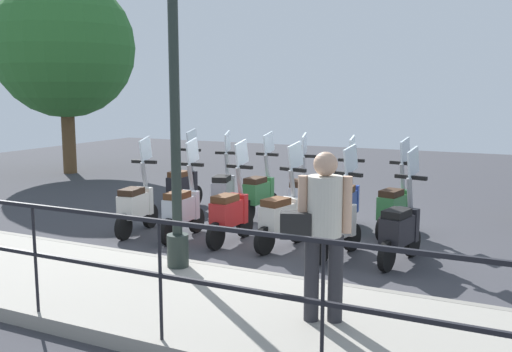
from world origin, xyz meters
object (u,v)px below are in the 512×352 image
(scooter_near_0, at_px, (401,228))
(scooter_near_5, at_px, (137,204))
(lamp_post_near, at_px, (175,119))
(scooter_near_1, at_px, (337,223))
(scooter_far_0, at_px, (395,206))
(scooter_far_5, at_px, (183,185))
(scooter_far_2, at_px, (300,195))
(scooter_far_4, at_px, (224,190))
(scooter_near_2, at_px, (282,216))
(pedestrian_with_bag, at_px, (322,224))
(tree_large, at_px, (64,47))
(scooter_near_4, at_px, (183,208))
(scooter_near_3, at_px, (230,212))
(scooter_far_3, at_px, (259,192))
(scooter_far_1, at_px, (347,202))

(scooter_near_0, xyz_separation_m, scooter_near_5, (-0.22, 4.13, 0.00))
(lamp_post_near, bearing_deg, scooter_near_5, 49.40)
(scooter_near_1, height_order, scooter_far_0, same)
(scooter_near_0, bearing_deg, scooter_far_5, 80.92)
(scooter_far_2, xyz_separation_m, scooter_far_4, (-0.14, 1.45, 0.00))
(scooter_far_2, height_order, scooter_far_4, same)
(scooter_near_2, xyz_separation_m, scooter_far_4, (1.53, 1.81, 0.00))
(scooter_near_0, bearing_deg, pedestrian_with_bag, -172.77)
(scooter_near_5, xyz_separation_m, scooter_far_0, (1.65, -3.74, 0.00))
(tree_large, height_order, scooter_near_4, tree_large)
(scooter_near_3, bearing_deg, tree_large, 62.45)
(scooter_near_4, bearing_deg, scooter_near_0, -89.52)
(scooter_near_2, height_order, scooter_far_5, same)
(scooter_near_0, relative_size, scooter_near_3, 1.00)
(lamp_post_near, height_order, scooter_near_3, lamp_post_near)
(scooter_near_2, bearing_deg, scooter_near_3, 107.70)
(scooter_far_3, bearing_deg, scooter_near_5, 150.33)
(scooter_near_3, xyz_separation_m, scooter_far_1, (1.51, -1.34, 0.00))
(pedestrian_with_bag, bearing_deg, scooter_far_3, 12.35)
(scooter_near_2, relative_size, scooter_near_5, 1.00)
(tree_large, relative_size, scooter_near_3, 3.45)
(scooter_near_1, height_order, scooter_far_2, same)
(scooter_near_1, bearing_deg, scooter_near_5, 105.78)
(scooter_near_2, relative_size, scooter_far_4, 1.00)
(tree_large, bearing_deg, scooter_far_0, -107.28)
(scooter_far_4, bearing_deg, scooter_far_1, -107.30)
(lamp_post_near, xyz_separation_m, scooter_far_2, (3.44, -0.25, -1.46))
(lamp_post_near, height_order, scooter_far_5, lamp_post_near)
(scooter_near_2, distance_m, scooter_far_0, 1.95)
(scooter_near_0, distance_m, scooter_near_3, 2.51)
(scooter_near_5, distance_m, scooter_far_4, 1.85)
(scooter_near_4, bearing_deg, lamp_post_near, -150.95)
(scooter_near_1, xyz_separation_m, scooter_near_2, (0.08, 0.86, 0.00))
(scooter_near_1, distance_m, scooter_near_4, 2.45)
(tree_large, xyz_separation_m, scooter_far_3, (-2.79, -7.15, -2.93))
(scooter_far_3, bearing_deg, pedestrian_with_bag, -142.77)
(scooter_near_2, xyz_separation_m, scooter_far_1, (1.44, -0.53, 0.00))
(scooter_far_2, xyz_separation_m, scooter_far_5, (0.02, 2.42, 0.00))
(lamp_post_near, bearing_deg, scooter_far_3, 8.75)
(scooter_far_3, height_order, scooter_far_5, same)
(scooter_far_5, bearing_deg, tree_large, 64.42)
(pedestrian_with_bag, relative_size, scooter_near_4, 1.03)
(scooter_near_0, bearing_deg, scooter_near_5, 104.57)
(pedestrian_with_bag, height_order, scooter_near_0, pedestrian_with_bag)
(scooter_far_2, bearing_deg, lamp_post_near, 165.05)
(lamp_post_near, height_order, scooter_near_4, lamp_post_near)
(scooter_far_0, relative_size, scooter_far_2, 1.00)
(scooter_far_5, bearing_deg, scooter_near_2, -120.44)
(lamp_post_near, bearing_deg, scooter_far_4, 19.92)
(scooter_near_1, height_order, scooter_near_2, same)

